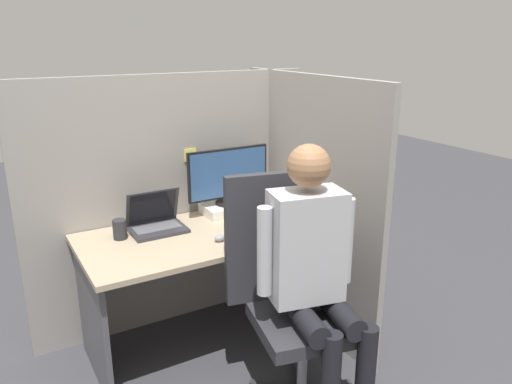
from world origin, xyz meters
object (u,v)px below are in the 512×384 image
object	(u,v)px
monitor	(228,175)
laptop	(156,223)
person	(314,265)
office_chair	(287,290)
carrot_toy	(250,237)
paper_box	(229,208)
stapler	(289,211)
pen_cup	(120,229)

from	to	relation	value
monitor	laptop	world-z (taller)	monitor
laptop	person	world-z (taller)	person
laptop	office_chair	distance (m)	0.87
monitor	carrot_toy	xyz separation A→B (m)	(-0.10, -0.46, -0.22)
monitor	paper_box	bearing A→B (deg)	-90.00
office_chair	person	xyz separation A→B (m)	(0.04, -0.17, 0.20)
monitor	office_chair	world-z (taller)	office_chair
laptop	stapler	world-z (taller)	laptop
laptop	office_chair	size ratio (longest dim) A/B	0.27
office_chair	pen_cup	size ratio (longest dim) A/B	10.53
laptop	stapler	xyz separation A→B (m)	(0.80, -0.18, -0.02)
paper_box	carrot_toy	xyz separation A→B (m)	(-0.10, -0.45, -0.01)
laptop	monitor	bearing A→B (deg)	6.67
stapler	person	xyz separation A→B (m)	(-0.36, -0.74, 0.03)
carrot_toy	pen_cup	distance (m)	0.72
person	office_chair	bearing A→B (deg)	102.37
pen_cup	monitor	bearing A→B (deg)	6.16
carrot_toy	office_chair	xyz separation A→B (m)	(0.01, -0.35, -0.16)
carrot_toy	person	world-z (taller)	person
monitor	carrot_toy	distance (m)	0.52
paper_box	stapler	distance (m)	0.38
pen_cup	paper_box	bearing A→B (deg)	5.94
monitor	office_chair	size ratio (longest dim) A/B	0.47
paper_box	stapler	size ratio (longest dim) A/B	2.44
stapler	carrot_toy	distance (m)	0.46
monitor	stapler	xyz separation A→B (m)	(0.30, -0.24, -0.22)
stapler	pen_cup	bearing A→B (deg)	170.91
stapler	carrot_toy	bearing A→B (deg)	-151.58
paper_box	stapler	xyz separation A→B (m)	(0.30, -0.24, -0.00)
monitor	person	bearing A→B (deg)	-93.50
monitor	pen_cup	size ratio (longest dim) A/B	4.92
office_chair	paper_box	bearing A→B (deg)	83.17
laptop	carrot_toy	world-z (taller)	laptop
stapler	laptop	bearing A→B (deg)	167.22
stapler	office_chair	world-z (taller)	office_chair
pen_cup	person	bearing A→B (deg)	-54.08
paper_box	pen_cup	xyz separation A→B (m)	(-0.71, -0.07, 0.02)
pen_cup	stapler	bearing A→B (deg)	-9.09
monitor	laptop	bearing A→B (deg)	-173.33
stapler	office_chair	distance (m)	0.72
person	pen_cup	world-z (taller)	person
person	carrot_toy	bearing A→B (deg)	94.86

